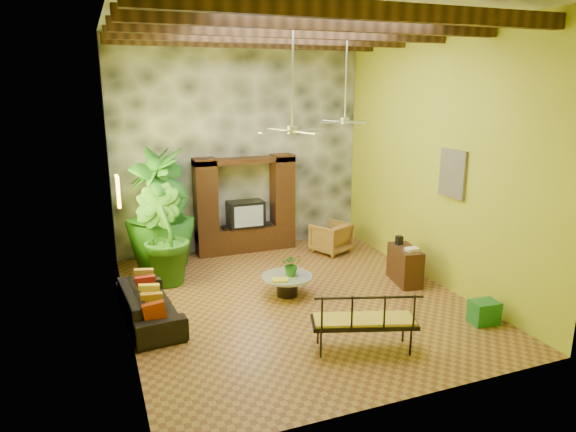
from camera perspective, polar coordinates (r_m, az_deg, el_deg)
name	(u,v)px	position (r m, az deg, el deg)	size (l,w,h in m)	color
ground	(294,298)	(9.82, 0.70, -9.14)	(7.00, 7.00, 0.00)	brown
ceiling	(295,17)	(9.07, 0.80, 21.22)	(6.00, 7.00, 0.02)	silver
back_wall	(240,146)	(12.40, -5.39, 7.75)	(6.00, 0.02, 5.00)	gold
left_wall	(117,178)	(8.47, -18.46, 3.99)	(0.02, 7.00, 5.00)	gold
right_wall	(435,159)	(10.60, 16.04, 6.13)	(0.02, 7.00, 5.00)	gold
stone_accent_wall	(240,146)	(12.34, -5.31, 7.72)	(5.98, 0.10, 4.98)	#36393E
ceiling_beams	(295,31)	(9.05, 0.80, 19.84)	(5.95, 5.36, 0.22)	#3E2513
entertainment_center	(245,212)	(12.33, -4.76, 0.47)	(2.40, 0.55, 2.30)	black
ceiling_fan_front	(293,117)	(8.57, 0.53, 10.92)	(1.28, 1.28, 1.86)	silver
ceiling_fan_back	(345,111)	(10.78, 6.37, 11.54)	(1.28, 1.28, 1.86)	silver
wall_art_mask	(118,191)	(9.53, -18.39, 2.63)	(0.06, 0.32, 0.55)	gold
wall_art_painting	(453,174)	(10.14, 17.82, 4.50)	(0.06, 0.70, 0.90)	#276991
sofa	(150,305)	(9.13, -15.14, -9.52)	(2.06, 0.80, 0.60)	black
wicker_armchair	(331,238)	(12.35, 4.79, -2.40)	(0.78, 0.80, 0.73)	olive
tall_plant_a	(163,211)	(11.16, -13.70, 0.55)	(1.40, 0.95, 2.66)	#21681B
tall_plant_b	(162,235)	(10.54, -13.83, -2.08)	(1.11, 0.90, 2.02)	#29651A
tall_plant_c	(160,209)	(11.42, -14.05, 0.77)	(1.47, 1.47, 2.63)	#22651A
coffee_table	(287,283)	(9.86, -0.11, -7.43)	(0.97, 0.97, 0.40)	black
centerpiece_plant	(292,264)	(9.76, 0.44, -5.40)	(0.39, 0.33, 0.43)	#216219
yellow_tray	(280,280)	(9.56, -0.89, -7.11)	(0.30, 0.22, 0.03)	gold
iron_bench	(367,319)	(7.88, 8.72, -11.25)	(1.66, 1.05, 0.57)	black
side_console	(405,265)	(10.72, 12.86, -5.35)	(0.42, 0.92, 0.74)	#391A12
green_bin	(484,312)	(9.40, 20.94, -9.96)	(0.45, 0.34, 0.40)	#1F752E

